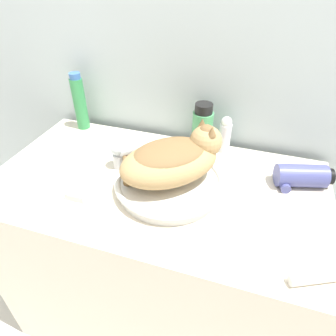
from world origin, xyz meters
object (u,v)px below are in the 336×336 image
(cream_tube, at_px, (320,278))
(faucet, at_px, (121,152))
(hair_dryer, at_px, (301,176))
(shampoo_bottle_tall, at_px, (80,102))
(mouthwash_bottle, at_px, (202,127))
(deodorant_stick, at_px, (225,134))
(soap_bar, at_px, (78,195))
(cat, at_px, (173,158))

(cream_tube, bearing_deg, faucet, 156.94)
(cream_tube, bearing_deg, hair_dryer, 95.81)
(faucet, bearing_deg, shampoo_bottle_tall, 158.25)
(mouthwash_bottle, bearing_deg, faucet, -136.58)
(deodorant_stick, distance_m, cream_tube, 0.59)
(shampoo_bottle_tall, xyz_separation_m, hair_dryer, (0.89, -0.13, -0.08))
(soap_bar, bearing_deg, cat, 27.71)
(faucet, distance_m, shampoo_bottle_tall, 0.37)
(deodorant_stick, distance_m, soap_bar, 0.57)
(faucet, relative_size, mouthwash_bottle, 0.78)
(cat, relative_size, mouthwash_bottle, 2.01)
(faucet, xyz_separation_m, hair_dryer, (0.60, 0.10, -0.03))
(deodorant_stick, bearing_deg, hair_dryer, -25.40)
(soap_bar, bearing_deg, faucet, 70.91)
(shampoo_bottle_tall, xyz_separation_m, cream_tube, (0.93, -0.50, -0.11))
(cream_tube, bearing_deg, shampoo_bottle_tall, 151.81)
(hair_dryer, bearing_deg, shampoo_bottle_tall, 156.28)
(mouthwash_bottle, height_order, shampoo_bottle_tall, shampoo_bottle_tall)
(mouthwash_bottle, distance_m, soap_bar, 0.52)
(shampoo_bottle_tall, height_order, soap_bar, shampoo_bottle_tall)
(mouthwash_bottle, bearing_deg, hair_dryer, -19.77)
(cat, height_order, cream_tube, cat)
(faucet, distance_m, mouthwash_bottle, 0.33)
(cat, xyz_separation_m, soap_bar, (-0.27, -0.14, -0.11))
(cat, xyz_separation_m, deodorant_stick, (0.12, 0.27, -0.04))
(shampoo_bottle_tall, relative_size, cream_tube, 1.71)
(hair_dryer, bearing_deg, mouthwash_bottle, 144.83)
(faucet, height_order, hair_dryer, faucet)
(cat, bearing_deg, mouthwash_bottle, 39.79)
(deodorant_stick, xyz_separation_m, hair_dryer, (0.27, -0.13, -0.04))
(cat, bearing_deg, hair_dryer, -23.67)
(mouthwash_bottle, relative_size, deodorant_stick, 1.27)
(shampoo_bottle_tall, bearing_deg, cat, -28.76)
(cat, bearing_deg, soap_bar, 164.24)
(faucet, height_order, deodorant_stick, deodorant_stick)
(faucet, relative_size, hair_dryer, 0.76)
(cat, distance_m, hair_dryer, 0.43)
(cream_tube, height_order, soap_bar, cream_tube)
(hair_dryer, bearing_deg, cat, -175.60)
(mouthwash_bottle, xyz_separation_m, deodorant_stick, (0.09, 0.00, -0.02))
(hair_dryer, bearing_deg, soap_bar, -172.26)
(hair_dryer, height_order, soap_bar, hair_dryer)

